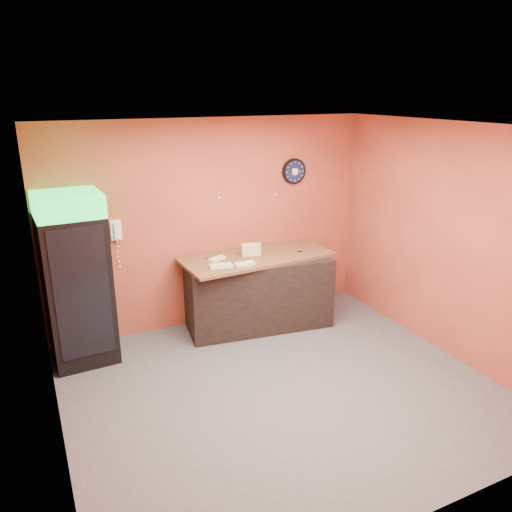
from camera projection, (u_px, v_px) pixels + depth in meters
floor at (281, 388)px, 5.50m from camera, size 4.50×4.50×0.00m
back_wall at (213, 224)px, 6.76m from camera, size 4.50×0.02×2.80m
left_wall at (45, 310)px, 4.13m from camera, size 0.02×4.00×2.80m
right_wall at (448, 242)px, 5.97m from camera, size 0.02×4.00×2.80m
ceiling at (286, 127)px, 4.61m from camera, size 4.50×4.00×0.02m
beverage_cooler at (77, 283)px, 5.79m from camera, size 0.75×0.76×2.05m
prep_counter at (257, 292)px, 6.88m from camera, size 2.04×1.12×0.97m
wall_clock at (294, 171)px, 7.04m from camera, size 0.36×0.06×0.36m
wall_phone at (116, 230)px, 6.16m from camera, size 0.13×0.11×0.24m
butcher_paper at (257, 257)px, 6.72m from camera, size 2.08×0.98×0.04m
sub_roll_stack at (251, 250)px, 6.69m from camera, size 0.27×0.15×0.16m
wrapped_sandwich_left at (221, 266)px, 6.26m from camera, size 0.30×0.16×0.04m
wrapped_sandwich_mid at (245, 264)px, 6.33m from camera, size 0.27×0.12×0.04m
wrapped_sandwich_right at (217, 259)px, 6.53m from camera, size 0.26×0.19×0.04m
kitchen_tool at (255, 251)px, 6.80m from camera, size 0.07×0.07×0.07m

